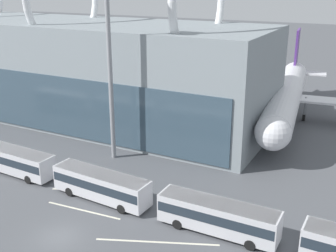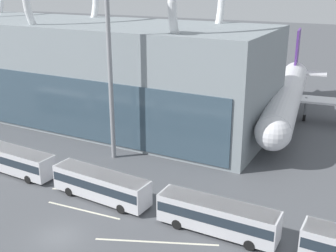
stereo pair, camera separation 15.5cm
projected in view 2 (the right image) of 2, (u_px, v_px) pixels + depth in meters
The scene contains 10 objects.
ground_plane at pixel (59, 237), 38.98m from camera, with size 440.00×440.00×0.00m, color #515459.
airliner_at_gate_near at pixel (43, 68), 90.58m from camera, with size 40.14×40.87×13.18m.
airliner_at_gate_far at pixel (288, 94), 70.00m from camera, with size 44.47×43.42×13.48m.
shuttle_bus_1 at pixel (14, 159), 51.26m from camera, with size 11.57×3.06×3.13m.
shuttle_bus_2 at pixel (101, 184), 45.00m from camera, with size 11.62×3.30×3.13m.
shuttle_bus_3 at pixel (217, 215), 39.03m from camera, with size 11.49×2.75×3.13m.
floodlight_mast at pixel (108, 20), 50.57m from camera, with size 3.19×3.19×24.49m.
lane_stripe_1 at pixel (83, 210), 43.43m from camera, with size 8.70×0.25×0.01m, color silver.
lane_stripe_2 at pixel (87, 190), 47.53m from camera, with size 8.13×0.25×0.01m, color silver.
lane_stripe_5 at pixel (157, 242), 38.16m from camera, with size 11.28×0.25×0.01m, color silver.
Camera 2 is at (24.58, -24.84, 22.49)m, focal length 45.00 mm.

